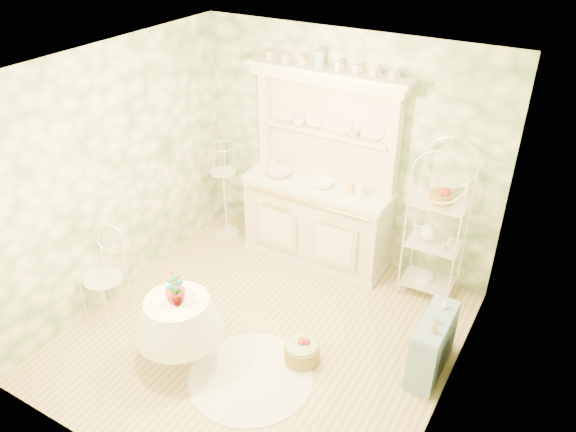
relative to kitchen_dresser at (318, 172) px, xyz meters
The scene contains 22 objects.
floor 1.91m from the kitchen_dresser, 82.50° to the right, with size 3.60×3.60×0.00m, color #CEB681.
ceiling 2.18m from the kitchen_dresser, 82.50° to the right, with size 3.60×3.60×0.00m, color white.
wall_left 2.22m from the kitchen_dresser, 136.47° to the right, with size 3.60×3.60×0.00m, color #F5F2C6.
wall_right 2.52m from the kitchen_dresser, 37.23° to the right, with size 3.60×3.60×0.00m, color #F5F2C6.
wall_back 0.40m from the kitchen_dresser, 54.46° to the left, with size 3.60×3.60×0.00m, color #F5F2C6.
wall_front 3.33m from the kitchen_dresser, 86.55° to the right, with size 3.60×3.60×0.00m, color #F5F2C6.
kitchen_dresser is the anchor object (origin of this frame).
bakers_rack 1.44m from the kitchen_dresser, ahead, with size 0.53×0.38×1.69m, color white.
side_shelf 2.28m from the kitchen_dresser, 31.97° to the right, with size 0.26×0.71×0.61m, color #83A1C2.
round_table 2.36m from the kitchen_dresser, 97.37° to the right, with size 0.59×0.59×0.65m, color white.
cafe_chair 2.59m from the kitchen_dresser, 124.30° to the right, with size 0.39×0.39×0.86m, color white.
birdcage_stand 1.33m from the kitchen_dresser, behind, with size 0.32×0.32×1.37m, color white.
floor_basket 2.05m from the kitchen_dresser, 66.42° to the right, with size 0.38×0.38×0.24m, color olive.
lace_rug 2.39m from the kitchen_dresser, 78.83° to the right, with size 1.17×1.17×0.01m, color white.
bowl_floral 0.50m from the kitchen_dresser, behind, with size 0.29×0.29×0.07m, color white.
bowl_white 0.17m from the kitchen_dresser, 29.85° to the right, with size 0.23×0.23×0.07m, color white.
cup_left 0.60m from the kitchen_dresser, 155.22° to the left, with size 0.13×0.13×0.10m, color white.
cup_right 0.60m from the kitchen_dresser, 25.33° to the left, with size 0.09×0.09×0.08m, color white.
potted_geranium 2.26m from the kitchen_dresser, 96.18° to the right, with size 0.16×0.11×0.31m, color #3F7238.
bottle_amber 2.29m from the kitchen_dresser, 35.54° to the right, with size 0.06×0.06×0.15m, color #C18D47.
bottle_blue 2.20m from the kitchen_dresser, 33.12° to the right, with size 0.04×0.04×0.09m, color #7CA6BF.
bottle_glass 2.11m from the kitchen_dresser, 27.36° to the right, with size 0.07×0.07×0.09m, color silver.
Camera 1 is at (2.39, -3.59, 3.95)m, focal length 35.00 mm.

